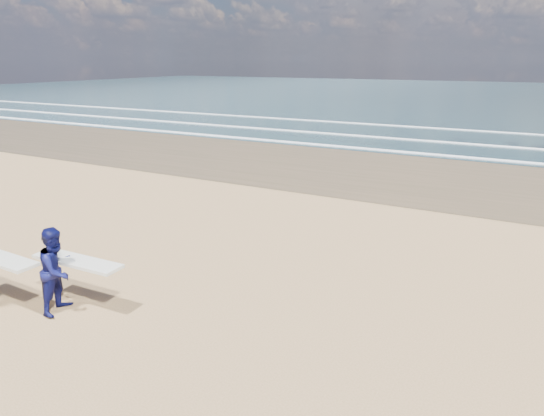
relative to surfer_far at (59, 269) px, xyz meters
The scene contains 1 object.
surfer_far is the anchor object (origin of this frame).
Camera 1 is at (9.36, -5.20, 5.22)m, focal length 32.00 mm.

